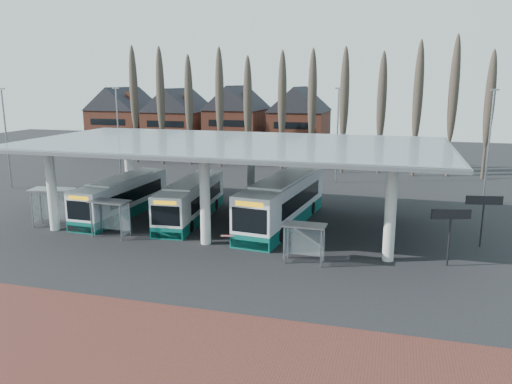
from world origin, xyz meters
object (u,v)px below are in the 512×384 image
(bus_0, at_px, (122,197))
(shelter_0, at_px, (53,199))
(bus_2, at_px, (283,203))
(bus_1, at_px, (191,201))
(shelter_1, at_px, (111,210))
(shelter_2, at_px, (305,234))

(bus_0, height_order, shelter_0, bus_0)
(bus_2, xyz_separation_m, shelter_0, (-16.71, -5.02, 0.39))
(bus_0, relative_size, bus_1, 0.99)
(shelter_0, xyz_separation_m, shelter_1, (5.66, -1.16, -0.20))
(bus_0, distance_m, shelter_0, 5.50)
(shelter_2, bearing_deg, shelter_1, 174.93)
(bus_1, relative_size, shelter_0, 3.42)
(bus_0, height_order, bus_1, same)
(bus_2, distance_m, shelter_2, 8.28)
(shelter_1, bearing_deg, shelter_2, -2.62)
(bus_0, bearing_deg, shelter_0, -125.79)
(bus_1, relative_size, shelter_2, 4.33)
(bus_1, distance_m, bus_2, 7.43)
(shelter_1, bearing_deg, bus_1, 61.52)
(bus_2, height_order, shelter_1, bus_2)
(shelter_2, bearing_deg, bus_1, 146.10)
(bus_1, xyz_separation_m, bus_2, (7.42, 0.35, 0.25))
(bus_0, xyz_separation_m, shelter_0, (-3.31, -4.34, 0.64))
(bus_1, height_order, shelter_2, bus_1)
(bus_1, xyz_separation_m, shelter_1, (-3.63, -5.83, 0.43))
(bus_1, bearing_deg, bus_2, -2.10)
(bus_0, bearing_deg, bus_2, 4.43)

